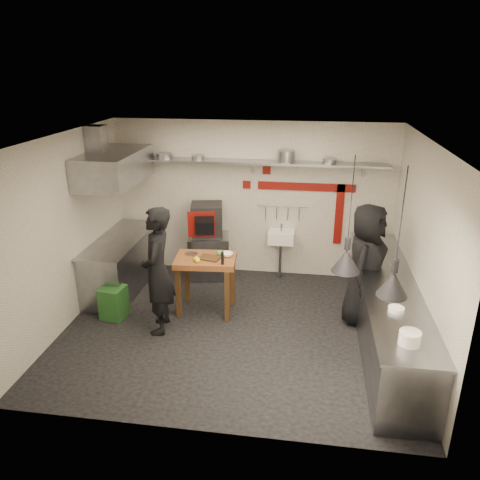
# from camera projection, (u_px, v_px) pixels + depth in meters

# --- Properties ---
(floor) EXTENTS (5.00, 5.00, 0.00)m
(floor) POSITION_uv_depth(u_px,v_px,m) (234.00, 329.00, 6.98)
(floor) COLOR black
(floor) RESTS_ON ground
(ceiling) EXTENTS (5.00, 5.00, 0.00)m
(ceiling) POSITION_uv_depth(u_px,v_px,m) (233.00, 139.00, 5.98)
(ceiling) COLOR beige
(ceiling) RESTS_ON floor
(wall_back) EXTENTS (5.00, 0.04, 2.80)m
(wall_back) POSITION_uv_depth(u_px,v_px,m) (252.00, 200.00, 8.42)
(wall_back) COLOR beige
(wall_back) RESTS_ON floor
(wall_front) EXTENTS (5.00, 0.04, 2.80)m
(wall_front) POSITION_uv_depth(u_px,v_px,m) (200.00, 318.00, 4.54)
(wall_front) COLOR beige
(wall_front) RESTS_ON floor
(wall_left) EXTENTS (0.04, 4.20, 2.80)m
(wall_left) POSITION_uv_depth(u_px,v_px,m) (65.00, 232.00, 6.82)
(wall_left) COLOR beige
(wall_left) RESTS_ON floor
(wall_right) EXTENTS (0.04, 4.20, 2.80)m
(wall_right) POSITION_uv_depth(u_px,v_px,m) (422.00, 251.00, 6.14)
(wall_right) COLOR beige
(wall_right) RESTS_ON floor
(red_band_horiz) EXTENTS (1.70, 0.02, 0.14)m
(red_band_horiz) POSITION_uv_depth(u_px,v_px,m) (306.00, 187.00, 8.17)
(red_band_horiz) COLOR maroon
(red_band_horiz) RESTS_ON wall_back
(red_band_vert) EXTENTS (0.14, 0.02, 1.10)m
(red_band_vert) POSITION_uv_depth(u_px,v_px,m) (339.00, 215.00, 8.26)
(red_band_vert) COLOR maroon
(red_band_vert) RESTS_ON wall_back
(red_tile_a) EXTENTS (0.14, 0.02, 0.14)m
(red_tile_a) POSITION_uv_depth(u_px,v_px,m) (267.00, 170.00, 8.17)
(red_tile_a) COLOR maroon
(red_tile_a) RESTS_ON wall_back
(red_tile_b) EXTENTS (0.14, 0.02, 0.14)m
(red_tile_b) POSITION_uv_depth(u_px,v_px,m) (247.00, 185.00, 8.32)
(red_tile_b) COLOR maroon
(red_tile_b) RESTS_ON wall_back
(back_shelf) EXTENTS (4.60, 0.34, 0.04)m
(back_shelf) POSITION_uv_depth(u_px,v_px,m) (251.00, 162.00, 8.00)
(back_shelf) COLOR slate
(back_shelf) RESTS_ON wall_back
(shelf_bracket_left) EXTENTS (0.04, 0.06, 0.24)m
(shelf_bracket_left) POSITION_uv_depth(u_px,v_px,m) (148.00, 163.00, 8.43)
(shelf_bracket_left) COLOR slate
(shelf_bracket_left) RESTS_ON wall_back
(shelf_bracket_mid) EXTENTS (0.04, 0.06, 0.24)m
(shelf_bracket_mid) POSITION_uv_depth(u_px,v_px,m) (252.00, 166.00, 8.17)
(shelf_bracket_mid) COLOR slate
(shelf_bracket_mid) RESTS_ON wall_back
(shelf_bracket_right) EXTENTS (0.04, 0.06, 0.24)m
(shelf_bracket_right) POSITION_uv_depth(u_px,v_px,m) (364.00, 170.00, 7.91)
(shelf_bracket_right) COLOR slate
(shelf_bracket_right) RESTS_ON wall_back
(pan_far_left) EXTENTS (0.36, 0.36, 0.09)m
(pan_far_left) POSITION_uv_depth(u_px,v_px,m) (165.00, 156.00, 8.18)
(pan_far_left) COLOR slate
(pan_far_left) RESTS_ON back_shelf
(pan_mid_left) EXTENTS (0.28, 0.28, 0.07)m
(pan_mid_left) POSITION_uv_depth(u_px,v_px,m) (198.00, 157.00, 8.11)
(pan_mid_left) COLOR slate
(pan_mid_left) RESTS_ON back_shelf
(stock_pot) EXTENTS (0.36, 0.36, 0.20)m
(stock_pot) POSITION_uv_depth(u_px,v_px,m) (286.00, 156.00, 7.87)
(stock_pot) COLOR slate
(stock_pot) RESTS_ON back_shelf
(pan_right) EXTENTS (0.30, 0.30, 0.08)m
(pan_right) POSITION_uv_depth(u_px,v_px,m) (329.00, 161.00, 7.80)
(pan_right) COLOR slate
(pan_right) RESTS_ON back_shelf
(oven_stand) EXTENTS (0.83, 0.78, 0.80)m
(oven_stand) POSITION_uv_depth(u_px,v_px,m) (209.00, 255.00, 8.58)
(oven_stand) COLOR slate
(oven_stand) RESTS_ON floor
(combi_oven) EXTENTS (0.63, 0.60, 0.58)m
(combi_oven) POSITION_uv_depth(u_px,v_px,m) (207.00, 220.00, 8.34)
(combi_oven) COLOR black
(combi_oven) RESTS_ON oven_stand
(oven_door) EXTENTS (0.47, 0.12, 0.46)m
(oven_door) POSITION_uv_depth(u_px,v_px,m) (201.00, 224.00, 8.11)
(oven_door) COLOR maroon
(oven_door) RESTS_ON combi_oven
(oven_glass) EXTENTS (0.33, 0.08, 0.34)m
(oven_glass) POSITION_uv_depth(u_px,v_px,m) (205.00, 226.00, 8.04)
(oven_glass) COLOR black
(oven_glass) RESTS_ON oven_door
(hand_sink) EXTENTS (0.46, 0.34, 0.22)m
(hand_sink) POSITION_uv_depth(u_px,v_px,m) (281.00, 237.00, 8.40)
(hand_sink) COLOR white
(hand_sink) RESTS_ON wall_back
(sink_tap) EXTENTS (0.03, 0.03, 0.14)m
(sink_tap) POSITION_uv_depth(u_px,v_px,m) (281.00, 228.00, 8.34)
(sink_tap) COLOR slate
(sink_tap) RESTS_ON hand_sink
(sink_drain) EXTENTS (0.06, 0.06, 0.66)m
(sink_drain) POSITION_uv_depth(u_px,v_px,m) (280.00, 260.00, 8.52)
(sink_drain) COLOR slate
(sink_drain) RESTS_ON floor
(utensil_rail) EXTENTS (0.90, 0.02, 0.02)m
(utensil_rail) POSITION_uv_depth(u_px,v_px,m) (283.00, 206.00, 8.34)
(utensil_rail) COLOR slate
(utensil_rail) RESTS_ON wall_back
(counter_right) EXTENTS (0.70, 3.80, 0.90)m
(counter_right) POSITION_uv_depth(u_px,v_px,m) (386.00, 313.00, 6.52)
(counter_right) COLOR slate
(counter_right) RESTS_ON floor
(counter_right_top) EXTENTS (0.76, 3.90, 0.03)m
(counter_right_top) POSITION_uv_depth(u_px,v_px,m) (390.00, 283.00, 6.36)
(counter_right_top) COLOR slate
(counter_right_top) RESTS_ON counter_right
(plate_stack) EXTENTS (0.24, 0.24, 0.15)m
(plate_stack) POSITION_uv_depth(u_px,v_px,m) (410.00, 338.00, 4.92)
(plate_stack) COLOR white
(plate_stack) RESTS_ON counter_right_top
(small_bowl_right) EXTENTS (0.21, 0.21, 0.05)m
(small_bowl_right) POSITION_uv_depth(u_px,v_px,m) (396.00, 309.00, 5.60)
(small_bowl_right) COLOR white
(small_bowl_right) RESTS_ON counter_right_top
(counter_left) EXTENTS (0.70, 1.90, 0.90)m
(counter_left) POSITION_uv_depth(u_px,v_px,m) (121.00, 264.00, 8.08)
(counter_left) COLOR slate
(counter_left) RESTS_ON floor
(counter_left_top) EXTENTS (0.76, 2.00, 0.03)m
(counter_left_top) POSITION_uv_depth(u_px,v_px,m) (119.00, 239.00, 7.92)
(counter_left_top) COLOR slate
(counter_left_top) RESTS_ON counter_left
(extractor_hood) EXTENTS (0.78, 1.60, 0.50)m
(extractor_hood) POSITION_uv_depth(u_px,v_px,m) (115.00, 167.00, 7.47)
(extractor_hood) COLOR slate
(extractor_hood) RESTS_ON ceiling
(hood_duct) EXTENTS (0.28, 0.28, 0.50)m
(hood_duct) POSITION_uv_depth(u_px,v_px,m) (97.00, 142.00, 7.36)
(hood_duct) COLOR slate
(hood_duct) RESTS_ON ceiling
(green_bin) EXTENTS (0.39, 0.39, 0.50)m
(green_bin) POSITION_uv_depth(u_px,v_px,m) (114.00, 302.00, 7.22)
(green_bin) COLOR #225822
(green_bin) RESTS_ON floor
(prep_table) EXTENTS (0.97, 0.71, 0.92)m
(prep_table) POSITION_uv_depth(u_px,v_px,m) (206.00, 284.00, 7.33)
(prep_table) COLOR brown
(prep_table) RESTS_ON floor
(cutting_board) EXTENTS (0.36, 0.29, 0.02)m
(cutting_board) POSITION_uv_depth(u_px,v_px,m) (210.00, 258.00, 7.12)
(cutting_board) COLOR #482E17
(cutting_board) RESTS_ON prep_table
(pepper_mill) EXTENTS (0.05, 0.05, 0.20)m
(pepper_mill) POSITION_uv_depth(u_px,v_px,m) (223.00, 258.00, 6.89)
(pepper_mill) COLOR black
(pepper_mill) RESTS_ON prep_table
(lemon_a) EXTENTS (0.10, 0.10, 0.07)m
(lemon_a) POSITION_uv_depth(u_px,v_px,m) (196.00, 259.00, 7.01)
(lemon_a) COLOR yellow
(lemon_a) RESTS_ON prep_table
(lemon_b) EXTENTS (0.09, 0.09, 0.08)m
(lemon_b) POSITION_uv_depth(u_px,v_px,m) (197.00, 260.00, 6.97)
(lemon_b) COLOR yellow
(lemon_b) RESTS_ON prep_table
(veg_ball) EXTENTS (0.10, 0.10, 0.09)m
(veg_ball) POSITION_uv_depth(u_px,v_px,m) (219.00, 253.00, 7.20)
(veg_ball) COLOR #4E8637
(veg_ball) RESTS_ON prep_table
(steel_tray) EXTENTS (0.19, 0.15, 0.03)m
(steel_tray) POSITION_uv_depth(u_px,v_px,m) (191.00, 254.00, 7.26)
(steel_tray) COLOR slate
(steel_tray) RESTS_ON prep_table
(bowl) EXTENTS (0.21, 0.21, 0.06)m
(bowl) POSITION_uv_depth(u_px,v_px,m) (227.00, 254.00, 7.20)
(bowl) COLOR white
(bowl) RESTS_ON prep_table
(heat_lamp_near) EXTENTS (0.42, 0.42, 1.36)m
(heat_lamp_near) POSITION_uv_depth(u_px,v_px,m) (350.00, 216.00, 5.22)
(heat_lamp_near) COLOR black
(heat_lamp_near) RESTS_ON ceiling
(heat_lamp_far) EXTENTS (0.42, 0.42, 1.39)m
(heat_lamp_far) POSITION_uv_depth(u_px,v_px,m) (399.00, 234.00, 4.71)
(heat_lamp_far) COLOR black
(heat_lamp_far) RESTS_ON ceiling
(chef_left) EXTENTS (0.55, 0.75, 1.89)m
(chef_left) POSITION_uv_depth(u_px,v_px,m) (157.00, 271.00, 6.64)
(chef_left) COLOR black
(chef_left) RESTS_ON floor
(chef_right) EXTENTS (0.88, 1.06, 1.86)m
(chef_right) POSITION_uv_depth(u_px,v_px,m) (366.00, 265.00, 6.87)
(chef_right) COLOR black
(chef_right) RESTS_ON floor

